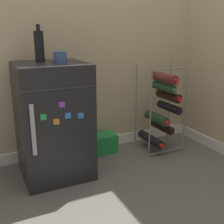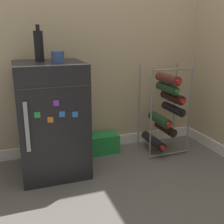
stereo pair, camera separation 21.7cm
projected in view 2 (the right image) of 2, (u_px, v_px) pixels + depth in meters
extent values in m
plane|color=#56544F|center=(140.00, 184.00, 1.92)|extent=(14.00, 14.00, 0.00)
cube|color=silver|center=(107.00, 142.00, 2.53)|extent=(6.70, 0.01, 0.09)
cube|color=black|center=(52.00, 119.00, 2.01)|extent=(0.47, 0.47, 0.80)
cube|color=#2D2D2D|center=(54.00, 88.00, 1.71)|extent=(0.46, 0.00, 0.01)
cube|color=#9E9EA3|center=(27.00, 127.00, 1.70)|extent=(0.02, 0.02, 0.32)
cube|color=green|center=(37.00, 115.00, 1.72)|extent=(0.04, 0.01, 0.04)
cube|color=orange|center=(50.00, 120.00, 1.76)|extent=(0.04, 0.01, 0.04)
cube|color=purple|center=(56.00, 103.00, 1.74)|extent=(0.04, 0.02, 0.04)
cube|color=blue|center=(75.00, 114.00, 1.80)|extent=(0.04, 0.01, 0.04)
cube|color=blue|center=(62.00, 114.00, 1.77)|extent=(0.04, 0.01, 0.04)
cylinder|color=slate|center=(151.00, 116.00, 2.18)|extent=(0.01, 0.01, 0.74)
cylinder|color=slate|center=(189.00, 111.00, 2.30)|extent=(0.01, 0.01, 0.74)
cylinder|color=slate|center=(139.00, 108.00, 2.39)|extent=(0.01, 0.01, 0.74)
cylinder|color=slate|center=(175.00, 105.00, 2.50)|extent=(0.01, 0.01, 0.74)
cylinder|color=slate|center=(168.00, 154.00, 2.34)|extent=(0.35, 0.01, 0.01)
cylinder|color=slate|center=(173.00, 69.00, 2.14)|extent=(0.35, 0.01, 0.01)
cylinder|color=black|center=(153.00, 141.00, 2.39)|extent=(0.07, 0.31, 0.07)
cylinder|color=red|center=(163.00, 148.00, 2.24)|extent=(0.04, 0.02, 0.04)
cylinder|color=black|center=(165.00, 128.00, 2.40)|extent=(0.07, 0.26, 0.07)
cylinder|color=black|center=(174.00, 134.00, 2.27)|extent=(0.03, 0.02, 0.03)
cylinder|color=#19381E|center=(160.00, 120.00, 2.35)|extent=(0.08, 0.27, 0.08)
cylinder|color=red|center=(169.00, 125.00, 2.22)|extent=(0.04, 0.02, 0.04)
cylinder|color=black|center=(173.00, 109.00, 2.37)|extent=(0.07, 0.28, 0.07)
cylinder|color=black|center=(183.00, 114.00, 2.24)|extent=(0.03, 0.02, 0.03)
cylinder|color=black|center=(172.00, 97.00, 2.34)|extent=(0.08, 0.27, 0.08)
cylinder|color=red|center=(182.00, 101.00, 2.21)|extent=(0.04, 0.02, 0.04)
cylinder|color=#19381E|center=(167.00, 88.00, 2.30)|extent=(0.07, 0.27, 0.07)
cylinder|color=#2D7033|center=(177.00, 91.00, 2.17)|extent=(0.03, 0.02, 0.03)
cylinder|color=#56231E|center=(168.00, 79.00, 2.28)|extent=(0.08, 0.29, 0.08)
cylinder|color=red|center=(179.00, 82.00, 2.13)|extent=(0.04, 0.02, 0.04)
cube|color=#1E7F38|center=(102.00, 143.00, 2.40)|extent=(0.28, 0.15, 0.16)
cylinder|color=#335184|center=(58.00, 57.00, 1.85)|extent=(0.08, 0.08, 0.08)
cylinder|color=black|center=(39.00, 46.00, 1.91)|extent=(0.06, 0.06, 0.20)
cylinder|color=black|center=(38.00, 28.00, 1.88)|extent=(0.03, 0.03, 0.04)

